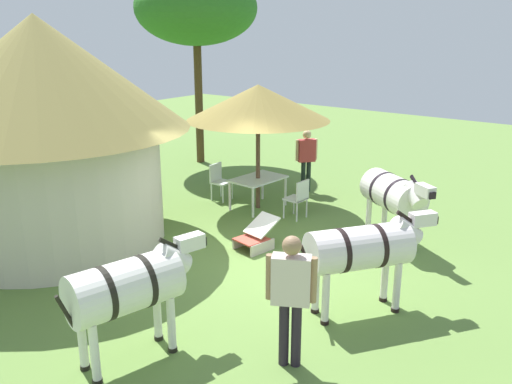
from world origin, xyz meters
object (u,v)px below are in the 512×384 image
Objects in this scene: thatched_hut at (44,119)px; patio_dining_table at (258,182)px; zebra_toward_hut at (129,287)px; standing_watcher at (291,290)px; patio_chair_near_hut at (299,196)px; acacia_tree_behind_hut at (196,9)px; shade_umbrella at (258,103)px; patio_chair_near_lawn at (219,179)px; zebra_by_umbrella at (362,249)px; guest_beside_umbrella at (306,155)px; zebra_nearest_camera at (395,195)px; striped_lounge_chair at (256,236)px.

thatched_hut is 4.90m from patio_dining_table.
thatched_hut is at bearing 170.98° from zebra_toward_hut.
standing_watcher is 2.04m from zebra_toward_hut.
acacia_tree_behind_hut is (2.55, 5.37, 4.11)m from patio_chair_near_hut.
zebra_toward_hut reaches higher than patio_dining_table.
shade_umbrella is 5.33m from acacia_tree_behind_hut.
zebra_toward_hut is (-5.86, -2.41, 0.38)m from patio_dining_table.
zebra_by_umbrella is (-2.90, -5.36, 0.51)m from patio_chair_near_lawn.
patio_dining_table is at bearing 32.32° from guest_beside_umbrella.
acacia_tree_behind_hut is (6.60, 2.23, 2.16)m from thatched_hut.
thatched_hut is at bearing -13.63° from patio_chair_near_lawn.
shade_umbrella reaches higher than zebra_by_umbrella.
standing_watcher is 0.31× the size of acacia_tree_behind_hut.
patio_dining_table is at bearing -25.58° from thatched_hut.
patio_chair_near_lawn is 0.49× the size of zebra_nearest_camera.
acacia_tree_behind_hut is at bearing -178.25° from zebra_by_umbrella.
striped_lounge_chair is at bearing 56.82° from guest_beside_umbrella.
striped_lounge_chair is at bearing -128.44° from acacia_tree_behind_hut.
patio_chair_near_hut is at bearing -115.36° from acacia_tree_behind_hut.
guest_beside_umbrella is 0.92× the size of standing_watcher.
patio_dining_table is (4.11, -1.97, -1.82)m from thatched_hut.
zebra_nearest_camera is at bearing 139.37° from zebra_by_umbrella.
thatched_hut is 4.59m from striped_lounge_chair.
guest_beside_umbrella reaches higher than zebra_toward_hut.
acacia_tree_behind_hut reaches higher than striped_lounge_chair.
thatched_hut is at bearing -134.58° from zebra_by_umbrella.
shade_umbrella is 1.84× the size of standing_watcher.
guest_beside_umbrella is 4.05m from striped_lounge_chair.
zebra_by_umbrella reaches higher than patio_dining_table.
patio_chair_near_hut is (-0.05, -1.18, -1.99)m from shade_umbrella.
patio_chair_near_lawn is at bearing 2.00° from guest_beside_umbrella.
shade_umbrella reaches higher than guest_beside_umbrella.
acacia_tree_behind_hut reaches higher than standing_watcher.
patio_chair_near_lawn is 7.07m from standing_watcher.
guest_beside_umbrella reaches higher than patio_chair_near_hut.
patio_chair_near_lawn is at bearing -130.22° from acacia_tree_behind_hut.
shade_umbrella is (4.11, -1.97, 0.03)m from thatched_hut.
standing_watcher is at bearing -57.66° from zebra_by_umbrella.
acacia_tree_behind_hut is at bearing -28.09° from striped_lounge_chair.
patio_dining_table is 1.50× the size of patio_chair_near_hut.
zebra_by_umbrella is at bearing -79.41° from thatched_hut.
shade_umbrella reaches higher than standing_watcher.
striped_lounge_chair is at bearing -143.84° from shade_umbrella.
striped_lounge_chair is (2.74, 2.65, -0.82)m from standing_watcher.
guest_beside_umbrella is at bearing 164.76° from zebra_by_umbrella.
zebra_by_umbrella is at bearing -125.29° from patio_dining_table.
patio_dining_table is at bearing 90.00° from patio_chair_near_hut.
patio_dining_table is at bearing 179.54° from zebra_by_umbrella.
thatched_hut reaches higher than zebra_by_umbrella.
zebra_toward_hut is at bearing -86.63° from zebra_by_umbrella.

